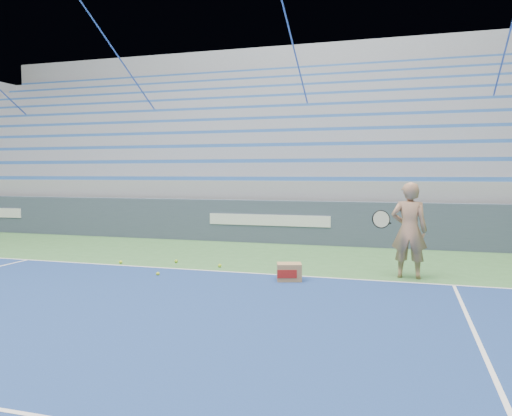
{
  "coord_description": "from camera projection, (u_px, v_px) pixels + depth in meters",
  "views": [
    {
      "loc": [
        3.32,
        3.45,
        1.8
      ],
      "look_at": [
        0.67,
        12.38,
        1.15
      ],
      "focal_mm": 35.0,
      "sensor_mm": 36.0,
      "label": 1
    }
  ],
  "objects": [
    {
      "name": "tennis_player",
      "position": [
        409.0,
        230.0,
        8.54
      ],
      "size": [
        0.92,
        0.83,
        1.65
      ],
      "color": "tan",
      "rests_on": "ground"
    },
    {
      "name": "tennis_ball_3",
      "position": [
        121.0,
        262.0,
        9.92
      ],
      "size": [
        0.07,
        0.07,
        0.07
      ],
      "primitive_type": "sphere",
      "color": "#B9D32B",
      "rests_on": "ground"
    },
    {
      "name": "tennis_ball_1",
      "position": [
        158.0,
        274.0,
        8.76
      ],
      "size": [
        0.07,
        0.07,
        0.07
      ],
      "primitive_type": "sphere",
      "color": "#B9D32B",
      "rests_on": "ground"
    },
    {
      "name": "ball_box",
      "position": [
        289.0,
        272.0,
        8.31
      ],
      "size": [
        0.47,
        0.41,
        0.3
      ],
      "color": "#A57C50",
      "rests_on": "ground"
    },
    {
      "name": "sponsor_barrier",
      "position": [
        270.0,
        222.0,
        12.92
      ],
      "size": [
        30.0,
        0.32,
        1.1
      ],
      "color": "#3D495D",
      "rests_on": "ground"
    },
    {
      "name": "tennis_ball_2",
      "position": [
        176.0,
        261.0,
        10.02
      ],
      "size": [
        0.07,
        0.07,
        0.07
      ],
      "primitive_type": "sphere",
      "color": "#B9D32B",
      "rests_on": "ground"
    },
    {
      "name": "bleachers",
      "position": [
        310.0,
        158.0,
        18.27
      ],
      "size": [
        31.0,
        9.15,
        7.3
      ],
      "color": "#95979D",
      "rests_on": "ground"
    },
    {
      "name": "tennis_ball_0",
      "position": [
        220.0,
        266.0,
        9.55
      ],
      "size": [
        0.07,
        0.07,
        0.07
      ],
      "primitive_type": "sphere",
      "color": "#B9D32B",
      "rests_on": "ground"
    }
  ]
}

